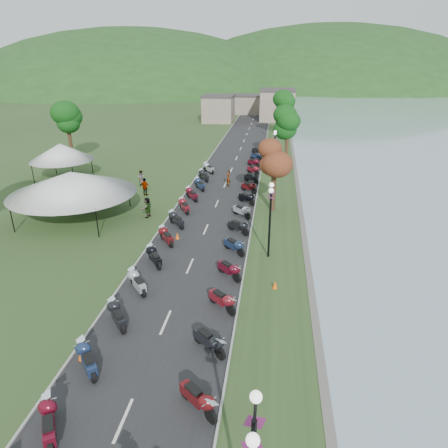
{
  "coord_description": "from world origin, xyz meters",
  "views": [
    {
      "loc": [
        5.14,
        -6.31,
        12.55
      ],
      "look_at": [
        1.68,
        20.22,
        1.3
      ],
      "focal_mm": 32.0,
      "sensor_mm": 36.0,
      "label": 1
    }
  ],
  "objects_px": {
    "pedestrian_a": "(94,212)",
    "pedestrian_c": "(80,206)",
    "vendor_tent_main": "(74,195)",
    "pedestrian_b": "(142,186)"
  },
  "relations": [
    {
      "from": "pedestrian_b",
      "to": "pedestrian_c",
      "type": "height_order",
      "value": "pedestrian_c"
    },
    {
      "from": "vendor_tent_main",
      "to": "pedestrian_a",
      "type": "distance_m",
      "value": 2.64
    },
    {
      "from": "vendor_tent_main",
      "to": "pedestrian_c",
      "type": "bearing_deg",
      "value": 111.83
    },
    {
      "from": "pedestrian_a",
      "to": "pedestrian_c",
      "type": "relative_size",
      "value": 1.04
    },
    {
      "from": "pedestrian_a",
      "to": "pedestrian_b",
      "type": "height_order",
      "value": "pedestrian_a"
    },
    {
      "from": "pedestrian_a",
      "to": "pedestrian_b",
      "type": "distance_m",
      "value": 8.16
    },
    {
      "from": "pedestrian_b",
      "to": "pedestrian_a",
      "type": "bearing_deg",
      "value": 92.0
    },
    {
      "from": "vendor_tent_main",
      "to": "pedestrian_b",
      "type": "relative_size",
      "value": 4.11
    },
    {
      "from": "pedestrian_a",
      "to": "vendor_tent_main",
      "type": "bearing_deg",
      "value": -138.82
    },
    {
      "from": "pedestrian_b",
      "to": "pedestrian_c",
      "type": "relative_size",
      "value": 0.89
    }
  ]
}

